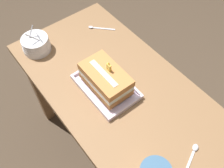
# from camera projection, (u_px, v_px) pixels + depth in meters

# --- Properties ---
(ground_plane) EXTENTS (8.00, 8.00, 0.00)m
(ground_plane) POSITION_uv_depth(u_px,v_px,m) (116.00, 148.00, 1.84)
(ground_plane) COLOR #4C3D2D
(dining_table) EXTENTS (1.18, 0.61, 0.77)m
(dining_table) POSITION_uv_depth(u_px,v_px,m) (118.00, 101.00, 1.32)
(dining_table) COLOR olive
(dining_table) RESTS_ON ground_plane
(foil_tray) EXTENTS (0.31, 0.21, 0.02)m
(foil_tray) POSITION_uv_depth(u_px,v_px,m) (106.00, 87.00, 1.21)
(foil_tray) COLOR silver
(foil_tray) RESTS_ON dining_table
(birthday_cake) EXTENTS (0.24, 0.14, 0.15)m
(birthday_cake) POSITION_uv_depth(u_px,v_px,m) (106.00, 79.00, 1.15)
(birthday_cake) COLOR #C68246
(birthday_cake) RESTS_ON foil_tray
(bowl_stack) EXTENTS (0.15, 0.15, 0.14)m
(bowl_stack) POSITION_uv_depth(u_px,v_px,m) (36.00, 44.00, 1.33)
(bowl_stack) COLOR white
(bowl_stack) RESTS_ON dining_table
(serving_spoon_near_tray) EXTENTS (0.07, 0.15, 0.01)m
(serving_spoon_near_tray) POSITION_uv_depth(u_px,v_px,m) (194.00, 152.00, 1.02)
(serving_spoon_near_tray) COLOR silver
(serving_spoon_near_tray) RESTS_ON dining_table
(serving_spoon_by_bowls) EXTENTS (0.12, 0.12, 0.01)m
(serving_spoon_by_bowls) POSITION_uv_depth(u_px,v_px,m) (96.00, 28.00, 1.45)
(serving_spoon_by_bowls) COLOR silver
(serving_spoon_by_bowls) RESTS_ON dining_table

